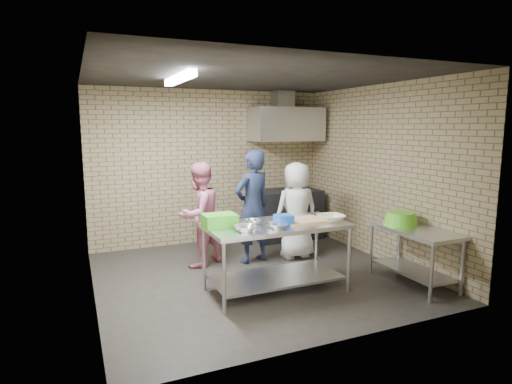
# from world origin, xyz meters

# --- Properties ---
(floor) EXTENTS (4.20, 4.20, 0.00)m
(floor) POSITION_xyz_m (0.00, 0.00, 0.00)
(floor) COLOR black
(floor) RESTS_ON ground
(ceiling) EXTENTS (4.20, 4.20, 0.00)m
(ceiling) POSITION_xyz_m (0.00, 0.00, 2.70)
(ceiling) COLOR black
(ceiling) RESTS_ON ground
(back_wall) EXTENTS (4.20, 0.06, 2.70)m
(back_wall) POSITION_xyz_m (0.00, 2.00, 1.35)
(back_wall) COLOR #917B5B
(back_wall) RESTS_ON ground
(front_wall) EXTENTS (4.20, 0.06, 2.70)m
(front_wall) POSITION_xyz_m (0.00, -2.00, 1.35)
(front_wall) COLOR #917B5B
(front_wall) RESTS_ON ground
(left_wall) EXTENTS (0.06, 4.00, 2.70)m
(left_wall) POSITION_xyz_m (-2.10, 0.00, 1.35)
(left_wall) COLOR #917B5B
(left_wall) RESTS_ON ground
(right_wall) EXTENTS (0.06, 4.00, 2.70)m
(right_wall) POSITION_xyz_m (2.10, 0.00, 1.35)
(right_wall) COLOR #917B5B
(right_wall) RESTS_ON ground
(prep_table) EXTENTS (1.75, 0.87, 0.87)m
(prep_table) POSITION_xyz_m (0.02, -0.61, 0.44)
(prep_table) COLOR silver
(prep_table) RESTS_ON floor
(side_counter) EXTENTS (0.60, 1.20, 0.75)m
(side_counter) POSITION_xyz_m (1.80, -1.10, 0.38)
(side_counter) COLOR silver
(side_counter) RESTS_ON floor
(stove) EXTENTS (1.20, 0.70, 0.90)m
(stove) POSITION_xyz_m (1.35, 1.65, 0.45)
(stove) COLOR black
(stove) RESTS_ON floor
(range_hood) EXTENTS (1.30, 0.60, 0.60)m
(range_hood) POSITION_xyz_m (1.35, 1.70, 2.10)
(range_hood) COLOR silver
(range_hood) RESTS_ON back_wall
(hood_duct) EXTENTS (0.35, 0.30, 0.30)m
(hood_duct) POSITION_xyz_m (1.35, 1.85, 2.55)
(hood_duct) COLOR #A5A8AD
(hood_duct) RESTS_ON back_wall
(wall_shelf) EXTENTS (0.80, 0.20, 0.04)m
(wall_shelf) POSITION_xyz_m (1.65, 1.89, 1.92)
(wall_shelf) COLOR #3F2B19
(wall_shelf) RESTS_ON back_wall
(fluorescent_fixture) EXTENTS (0.10, 1.25, 0.08)m
(fluorescent_fixture) POSITION_xyz_m (-1.00, 0.00, 2.64)
(fluorescent_fixture) COLOR white
(fluorescent_fixture) RESTS_ON ceiling
(green_crate) EXTENTS (0.39, 0.29, 0.16)m
(green_crate) POSITION_xyz_m (-0.68, -0.49, 0.95)
(green_crate) COLOR green
(green_crate) RESTS_ON prep_table
(blue_tub) EXTENTS (0.19, 0.19, 0.13)m
(blue_tub) POSITION_xyz_m (0.07, -0.71, 0.94)
(blue_tub) COLOR #1749AE
(blue_tub) RESTS_ON prep_table
(cutting_board) EXTENTS (0.53, 0.41, 0.03)m
(cutting_board) POSITION_xyz_m (0.37, -0.63, 0.89)
(cutting_board) COLOR tan
(cutting_board) RESTS_ON prep_table
(mixing_bowl_a) EXTENTS (0.29, 0.29, 0.07)m
(mixing_bowl_a) POSITION_xyz_m (-0.48, -0.81, 0.91)
(mixing_bowl_a) COLOR silver
(mixing_bowl_a) RESTS_ON prep_table
(mixing_bowl_b) EXTENTS (0.22, 0.22, 0.07)m
(mixing_bowl_b) POSITION_xyz_m (-0.28, -0.56, 0.91)
(mixing_bowl_b) COLOR silver
(mixing_bowl_b) RESTS_ON prep_table
(mixing_bowl_c) EXTENTS (0.27, 0.27, 0.06)m
(mixing_bowl_c) POSITION_xyz_m (-0.08, -0.83, 0.90)
(mixing_bowl_c) COLOR silver
(mixing_bowl_c) RESTS_ON prep_table
(ceramic_bowl) EXTENTS (0.36, 0.36, 0.08)m
(ceramic_bowl) POSITION_xyz_m (0.72, -0.76, 0.91)
(ceramic_bowl) COLOR beige
(ceramic_bowl) RESTS_ON prep_table
(green_basin) EXTENTS (0.46, 0.46, 0.17)m
(green_basin) POSITION_xyz_m (1.78, -0.85, 0.83)
(green_basin) COLOR #59C626
(green_basin) RESTS_ON side_counter
(bottle_green) EXTENTS (0.06, 0.06, 0.15)m
(bottle_green) POSITION_xyz_m (1.80, 1.89, 2.02)
(bottle_green) COLOR green
(bottle_green) RESTS_ON wall_shelf
(man_navy) EXTENTS (0.72, 0.57, 1.72)m
(man_navy) POSITION_xyz_m (0.22, 0.60, 0.86)
(man_navy) COLOR black
(man_navy) RESTS_ON floor
(woman_pink) EXTENTS (0.95, 0.89, 1.55)m
(woman_pink) POSITION_xyz_m (-0.57, 0.76, 0.77)
(woman_pink) COLOR #C06580
(woman_pink) RESTS_ON floor
(woman_white) EXTENTS (0.75, 0.49, 1.52)m
(woman_white) POSITION_xyz_m (0.94, 0.53, 0.76)
(woman_white) COLOR white
(woman_white) RESTS_ON floor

